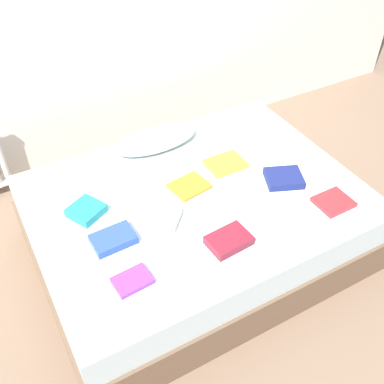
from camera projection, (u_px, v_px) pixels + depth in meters
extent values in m
plane|color=#7F6651|center=(196.00, 249.00, 3.09)|extent=(8.00, 8.00, 0.00)
cube|color=brown|center=(196.00, 235.00, 2.99)|extent=(2.00, 1.50, 0.28)
cube|color=silver|center=(196.00, 207.00, 2.83)|extent=(1.96, 1.46, 0.22)
cylinder|color=white|center=(1.00, 156.00, 3.29)|extent=(0.04, 0.04, 0.52)
ellipsoid|color=white|center=(156.00, 140.00, 3.10)|extent=(0.60, 0.27, 0.10)
cube|color=orange|center=(189.00, 186.00, 2.79)|extent=(0.25, 0.22, 0.02)
cube|color=maroon|center=(229.00, 240.00, 2.44)|extent=(0.24, 0.18, 0.05)
cube|color=navy|center=(284.00, 178.00, 2.83)|extent=(0.28, 0.26, 0.05)
cube|color=white|center=(163.00, 218.00, 2.57)|extent=(0.25, 0.25, 0.04)
cube|color=yellow|center=(225.00, 164.00, 2.96)|extent=(0.25, 0.19, 0.03)
cube|color=teal|center=(86.00, 211.00, 2.61)|extent=(0.24, 0.24, 0.05)
cube|color=purple|center=(132.00, 281.00, 2.25)|extent=(0.20, 0.15, 0.03)
cube|color=red|center=(333.00, 202.00, 2.68)|extent=(0.21, 0.18, 0.03)
cube|color=#2847B7|center=(113.00, 239.00, 2.45)|extent=(0.24, 0.17, 0.05)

